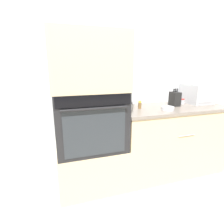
% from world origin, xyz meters
% --- Properties ---
extents(ground_plane, '(12.00, 12.00, 0.00)m').
position_xyz_m(ground_plane, '(0.00, 0.00, 0.00)').
color(ground_plane, beige).
extents(wall_back, '(8.00, 0.05, 2.50)m').
position_xyz_m(wall_back, '(0.00, 0.63, 1.25)').
color(wall_back, silver).
rests_on(wall_back, ground_plane).
extents(oven_cabinet_base, '(0.77, 0.60, 0.50)m').
position_xyz_m(oven_cabinet_base, '(-0.39, 0.30, 0.25)').
color(oven_cabinet_base, beige).
rests_on(oven_cabinet_base, ground_plane).
extents(wall_oven, '(0.75, 0.64, 0.65)m').
position_xyz_m(wall_oven, '(-0.39, 0.30, 0.83)').
color(wall_oven, black).
rests_on(wall_oven, oven_cabinet_base).
extents(oven_cabinet_upper, '(0.77, 0.60, 0.58)m').
position_xyz_m(oven_cabinet_upper, '(-0.39, 0.30, 1.45)').
color(oven_cabinet_upper, beige).
rests_on(oven_cabinet_upper, wall_oven).
extents(counter_unit, '(1.41, 0.63, 0.91)m').
position_xyz_m(counter_unit, '(0.69, 0.30, 0.45)').
color(counter_unit, beige).
rests_on(counter_unit, ground_plane).
extents(microwave, '(0.32, 0.37, 0.27)m').
position_xyz_m(microwave, '(1.16, 0.41, 1.04)').
color(microwave, '#B2B5BA').
rests_on(microwave, counter_unit).
extents(knife_block, '(0.10, 0.13, 0.23)m').
position_xyz_m(knife_block, '(0.75, 0.34, 1.00)').
color(knife_block, black).
rests_on(knife_block, counter_unit).
extents(bowl, '(0.15, 0.15, 0.04)m').
position_xyz_m(bowl, '(0.53, 0.16, 0.93)').
color(bowl, silver).
rests_on(bowl, counter_unit).
extents(condiment_jar_near, '(0.05, 0.05, 0.07)m').
position_xyz_m(condiment_jar_near, '(0.93, 0.40, 0.94)').
color(condiment_jar_near, silver).
rests_on(condiment_jar_near, counter_unit).
extents(condiment_jar_mid, '(0.04, 0.04, 0.09)m').
position_xyz_m(condiment_jar_mid, '(0.24, 0.33, 0.95)').
color(condiment_jar_mid, brown).
rests_on(condiment_jar_mid, counter_unit).
extents(condiment_jar_far, '(0.06, 0.06, 0.09)m').
position_xyz_m(condiment_jar_far, '(0.10, 0.30, 0.95)').
color(condiment_jar_far, silver).
rests_on(condiment_jar_far, counter_unit).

